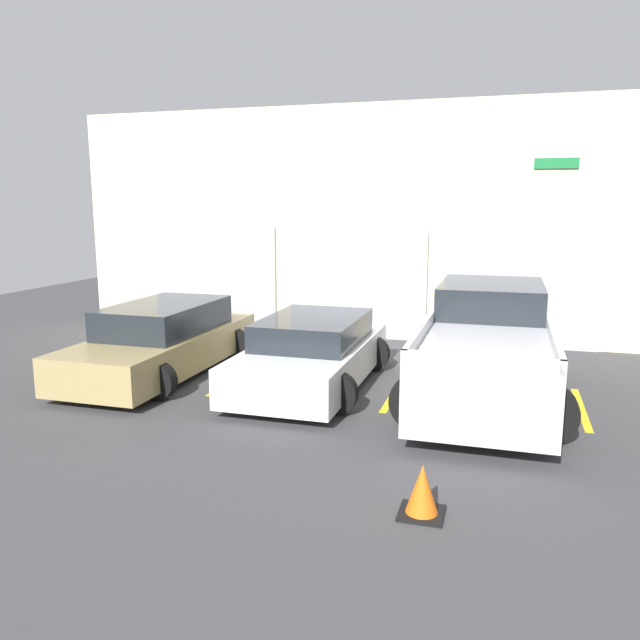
# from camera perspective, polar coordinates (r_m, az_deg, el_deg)

# --- Properties ---
(ground_plane) EXTENTS (28.00, 28.00, 0.00)m
(ground_plane) POSITION_cam_1_polar(r_m,az_deg,el_deg) (12.34, 1.04, -4.38)
(ground_plane) COLOR #3D3D3F
(shophouse_building) EXTENTS (14.96, 0.68, 5.46)m
(shophouse_building) POSITION_cam_1_polar(r_m,az_deg,el_deg) (15.12, 4.45, 8.61)
(shophouse_building) COLOR beige
(shophouse_building) RESTS_ON ground
(pickup_truck) EXTENTS (2.56, 5.33, 1.78)m
(pickup_truck) POSITION_cam_1_polar(r_m,az_deg,el_deg) (10.71, 15.04, -2.38)
(pickup_truck) COLOR silver
(pickup_truck) RESTS_ON ground
(sedan_white) EXTENTS (2.28, 4.32, 1.23)m
(sedan_white) POSITION_cam_1_polar(r_m,az_deg,el_deg) (11.03, -0.71, -3.05)
(sedan_white) COLOR white
(sedan_white) RESTS_ON ground
(sedan_side) EXTENTS (2.18, 4.79, 1.33)m
(sedan_side) POSITION_cam_1_polar(r_m,az_deg,el_deg) (12.23, -14.13, -1.84)
(sedan_side) COLOR #9E8956
(sedan_side) RESTS_ON ground
(parking_stripe_far_left) EXTENTS (0.12, 2.20, 0.01)m
(parking_stripe_far_left) POSITION_cam_1_polar(r_m,az_deg,el_deg) (13.15, -19.67, -4.05)
(parking_stripe_far_left) COLOR gold
(parking_stripe_far_left) RESTS_ON ground
(parking_stripe_left) EXTENTS (0.12, 2.20, 0.01)m
(parking_stripe_left) POSITION_cam_1_polar(r_m,az_deg,el_deg) (11.67, -7.75, -5.34)
(parking_stripe_left) COLOR gold
(parking_stripe_left) RESTS_ON ground
(parking_stripe_centre) EXTENTS (0.12, 2.20, 0.01)m
(parking_stripe_centre) POSITION_cam_1_polar(r_m,az_deg,el_deg) (10.82, 6.84, -6.60)
(parking_stripe_centre) COLOR gold
(parking_stripe_centre) RESTS_ON ground
(parking_stripe_right) EXTENTS (0.12, 2.20, 0.01)m
(parking_stripe_right) POSITION_cam_1_polar(r_m,az_deg,el_deg) (10.76, 22.77, -7.48)
(parking_stripe_right) COLOR gold
(parking_stripe_right) RESTS_ON ground
(traffic_cone) EXTENTS (0.47, 0.47, 0.55)m
(traffic_cone) POSITION_cam_1_polar(r_m,az_deg,el_deg) (6.78, 9.32, -15.25)
(traffic_cone) COLOR black
(traffic_cone) RESTS_ON ground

